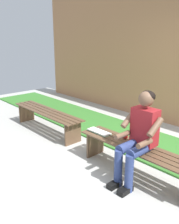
{
  "coord_description": "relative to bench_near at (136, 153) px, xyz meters",
  "views": [
    {
      "loc": [
        -1.85,
        2.56,
        1.9
      ],
      "look_at": [
        0.8,
        0.15,
        0.79
      ],
      "focal_mm": 39.01,
      "sensor_mm": 36.0,
      "label": 1
    }
  ],
  "objects": [
    {
      "name": "ground_plane",
      "position": [
        1.14,
        1.0,
        -0.36
      ],
      "size": [
        10.0,
        7.0,
        0.04
      ],
      "primitive_type": "cube",
      "color": "#B2B2AD"
    },
    {
      "name": "book_open",
      "position": [
        0.72,
        0.02,
        0.11
      ],
      "size": [
        0.41,
        0.16,
        0.02
      ],
      "rotation": [
        0.0,
        0.0,
        -0.0
      ],
      "color": "white",
      "rests_on": "bench_near"
    },
    {
      "name": "grass_strip",
      "position": [
        1.14,
        -1.0,
        -0.33
      ],
      "size": [
        9.0,
        1.29,
        0.03
      ],
      "primitive_type": "cube",
      "color": "#387A2D",
      "rests_on": "ground"
    },
    {
      "name": "bench_far",
      "position": [
        2.28,
        0.0,
        0.0
      ],
      "size": [
        1.97,
        0.41,
        0.44
      ],
      "rotation": [
        0.0,
        0.0,
        -0.0
      ],
      "color": "brown",
      "rests_on": "ground"
    },
    {
      "name": "person_seated",
      "position": [
        -0.1,
        0.1,
        0.34
      ],
      "size": [
        0.5,
        0.69,
        1.24
      ],
      "color": "maroon",
      "rests_on": "ground"
    },
    {
      "name": "bench_near",
      "position": [
        0.0,
        0.0,
        0.0
      ],
      "size": [
        1.88,
        0.41,
        0.44
      ],
      "rotation": [
        0.0,
        0.0,
        -0.0
      ],
      "color": "brown",
      "rests_on": "ground"
    },
    {
      "name": "apple",
      "position": [
        0.28,
        -0.1,
        0.14
      ],
      "size": [
        0.08,
        0.08,
        0.08
      ],
      "primitive_type": "sphere",
      "color": "red",
      "rests_on": "bench_near"
    }
  ]
}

